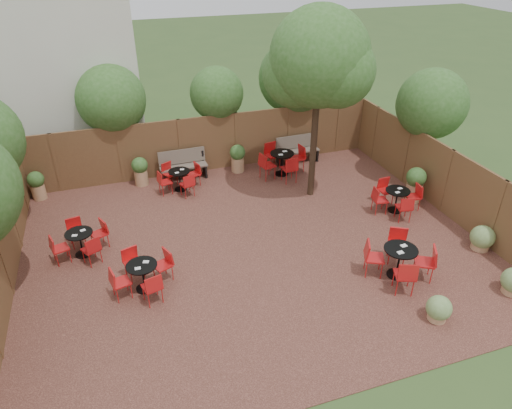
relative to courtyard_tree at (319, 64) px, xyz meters
name	(u,v)px	position (x,y,z in m)	size (l,w,h in m)	color
ground	(254,246)	(-2.63, -2.16, -4.18)	(80.00, 80.00, 0.00)	#354F23
courtyard_paving	(254,246)	(-2.63, -2.16, -4.17)	(12.00, 10.00, 0.02)	#3C1F18
fence_back	(209,144)	(-2.63, 2.84, -3.18)	(12.00, 0.08, 2.00)	#4E2E1D
fence_left	(1,260)	(-8.63, -2.16, -3.18)	(0.08, 10.00, 2.00)	#4E2E1D
fence_right	(446,181)	(3.37, -2.16, -3.18)	(0.08, 10.00, 2.00)	#4E2E1D
neighbour_building	(56,46)	(-7.13, 5.84, -0.18)	(5.00, 4.00, 8.00)	beige
overhang_foliage	(142,130)	(-5.01, 0.28, -1.44)	(15.64, 10.86, 2.78)	#2B541B
courtyard_tree	(319,64)	(0.00, 0.00, 0.00)	(2.92, 2.85, 5.76)	black
park_bench_left	(183,164)	(-3.66, 2.47, -3.66)	(1.61, 0.55, 0.99)	brown
park_bench_right	(297,149)	(0.56, 2.47, -3.67)	(1.58, 0.56, 0.97)	brown
bistro_tables	(264,212)	(-2.03, -1.23, -3.73)	(10.49, 7.78, 0.93)	black
planters	(235,174)	(-2.21, 1.13, -3.61)	(11.75, 4.43, 1.12)	#AB7D55
low_shrubs	(483,269)	(2.16, -5.26, -3.85)	(3.36, 2.43, 0.68)	#AB7D55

